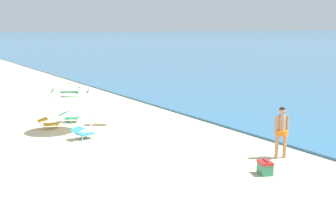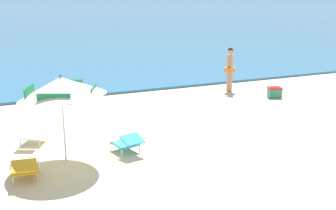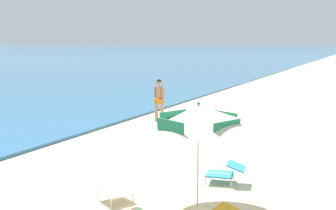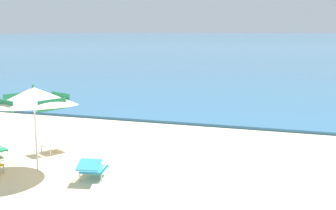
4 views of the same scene
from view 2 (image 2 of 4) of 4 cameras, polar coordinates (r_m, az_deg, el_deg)
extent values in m
plane|color=beige|center=(9.36, 17.14, -9.96)|extent=(800.00, 800.00, 0.00)
cylinder|color=silver|center=(9.96, -13.95, -2.01)|extent=(0.04, 0.04, 2.01)
cone|color=beige|center=(9.77, -14.23, 2.37)|extent=(2.84, 2.84, 0.64)
cube|color=#1E724C|center=(10.47, -13.35, 2.70)|extent=(0.67, 0.31, 0.25)
cube|color=#1E724C|center=(9.97, -18.23, 1.74)|extent=(0.31, 0.67, 0.25)
cube|color=#1E724C|center=(9.11, -15.16, 0.76)|extent=(0.67, 0.31, 0.25)
cube|color=#1E724C|center=(9.65, -10.03, 1.85)|extent=(0.31, 0.67, 0.25)
sphere|color=#1E724C|center=(9.72, -14.33, 3.84)|extent=(0.06, 0.06, 0.06)
cube|color=white|center=(11.63, -17.70, -4.00)|extent=(0.74, 0.77, 0.04)
cube|color=white|center=(11.22, -18.49, -3.64)|extent=(0.62, 0.57, 0.22)
cylinder|color=silver|center=(12.00, -18.27, -4.02)|extent=(0.03, 0.03, 0.18)
cylinder|color=silver|center=(11.83, -16.06, -4.11)|extent=(0.03, 0.03, 0.18)
cylinder|color=silver|center=(11.50, -19.30, -4.93)|extent=(0.03, 0.03, 0.18)
cylinder|color=silver|center=(11.33, -17.01, -5.04)|extent=(0.03, 0.03, 0.18)
cylinder|color=silver|center=(11.69, -19.03, -3.39)|extent=(0.27, 0.49, 0.02)
cylinder|color=silver|center=(11.49, -16.44, -3.49)|extent=(0.27, 0.49, 0.02)
cube|color=gold|center=(9.57, -18.73, -8.22)|extent=(0.58, 0.65, 0.04)
cube|color=gold|center=(9.16, -18.85, -7.78)|extent=(0.53, 0.46, 0.14)
cylinder|color=silver|center=(9.89, -20.10, -8.28)|extent=(0.03, 0.03, 0.18)
cylinder|color=silver|center=(9.87, -17.24, -8.07)|extent=(0.03, 0.03, 0.18)
cylinder|color=silver|center=(9.36, -20.19, -9.62)|extent=(0.03, 0.03, 0.18)
cylinder|color=silver|center=(9.34, -17.16, -9.40)|extent=(0.03, 0.03, 0.18)
cylinder|color=silver|center=(9.54, -20.48, -7.68)|extent=(0.08, 0.54, 0.02)
cylinder|color=silver|center=(9.52, -17.09, -7.43)|extent=(0.08, 0.54, 0.02)
cube|color=teal|center=(10.58, -5.84, -5.22)|extent=(0.63, 0.69, 0.04)
cube|color=teal|center=(10.21, -4.85, -4.65)|extent=(0.57, 0.50, 0.17)
cylinder|color=silver|center=(10.75, -7.72, -5.58)|extent=(0.03, 0.03, 0.18)
cylinder|color=silver|center=(10.97, -5.44, -5.08)|extent=(0.03, 0.03, 0.18)
cylinder|color=silver|center=(10.28, -6.23, -6.51)|extent=(0.03, 0.03, 0.18)
cylinder|color=silver|center=(10.51, -3.88, -5.97)|extent=(0.03, 0.03, 0.18)
cylinder|color=silver|center=(10.42, -7.20, -4.89)|extent=(0.13, 0.53, 0.02)
cylinder|color=silver|center=(10.67, -4.54, -4.32)|extent=(0.13, 0.53, 0.02)
cylinder|color=tan|center=(17.18, 8.13, 3.37)|extent=(0.12, 0.12, 0.85)
cylinder|color=tan|center=(16.90, 8.46, 3.16)|extent=(0.12, 0.12, 0.85)
cylinder|color=orange|center=(16.95, 8.35, 4.74)|extent=(0.43, 0.43, 0.18)
cylinder|color=tan|center=(16.91, 8.39, 5.68)|extent=(0.23, 0.23, 0.60)
cylinder|color=tan|center=(17.11, 8.16, 5.74)|extent=(0.09, 0.09, 0.64)
cylinder|color=tan|center=(16.71, 8.62, 5.50)|extent=(0.09, 0.09, 0.64)
sphere|color=tan|center=(16.84, 8.45, 7.20)|extent=(0.23, 0.23, 0.23)
sphere|color=black|center=(16.84, 8.45, 7.30)|extent=(0.21, 0.21, 0.21)
cube|color=#2D7F5B|center=(16.37, 14.19, 1.52)|extent=(0.57, 0.49, 0.32)
cube|color=red|center=(16.32, 14.24, 2.21)|extent=(0.59, 0.50, 0.08)
cylinder|color=black|center=(16.31, 14.25, 2.40)|extent=(0.32, 0.14, 0.02)
camera|label=1|loc=(19.76, 57.45, 9.62)|focal=48.11mm
camera|label=3|loc=(8.64, -64.13, 2.11)|focal=43.68mm
camera|label=4|loc=(7.62, 56.72, 3.92)|focal=45.57mm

